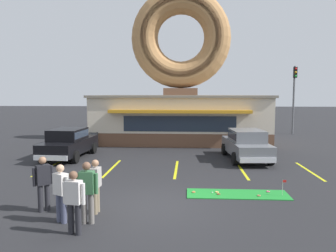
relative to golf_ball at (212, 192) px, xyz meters
name	(u,v)px	position (x,y,z in m)	size (l,w,h in m)	color
ground_plane	(152,206)	(-1.95, -1.33, -0.05)	(160.00, 160.00, 0.00)	#232326
donut_shop_building	(181,90)	(-1.41, 12.62, 3.69)	(12.30, 6.75, 10.96)	brown
putting_mat	(237,194)	(0.86, -0.03, -0.04)	(3.48, 1.10, 0.03)	#1E842D
mini_donut_near_left	(268,192)	(1.97, 0.25, 0.00)	(0.13, 0.13, 0.04)	#D8667F
mini_donut_near_right	(219,194)	(0.21, -0.15, 0.00)	(0.13, 0.13, 0.04)	brown
mini_donut_mid_left	(194,192)	(-0.64, 0.03, 0.00)	(0.13, 0.13, 0.04)	#D17F47
mini_donut_mid_centre	(259,195)	(1.55, -0.23, 0.00)	(0.13, 0.13, 0.04)	#A5724C
mini_donut_mid_right	(217,192)	(0.17, 0.07, 0.00)	(0.13, 0.13, 0.04)	#E5C666
golf_ball	(212,192)	(0.00, 0.00, 0.00)	(0.04, 0.04, 0.04)	white
putting_flag_pin	(284,184)	(2.38, -0.14, 0.39)	(0.13, 0.01, 0.55)	silver
car_grey	(246,143)	(2.20, 6.05, 0.82)	(2.24, 4.68, 1.60)	slate
car_black	(69,142)	(-7.30, 5.99, 0.82)	(2.12, 4.63, 1.60)	black
pedestrian_blue_sweater_man	(87,190)	(-3.52, -2.82, 0.88)	(0.60, 0.25, 1.68)	slate
pedestrian_hooded_kid	(74,200)	(-3.63, -3.51, 0.83)	(0.59, 0.30, 1.60)	#232328
pedestrian_leather_jacket_man	(43,181)	(-5.09, -1.99, 0.86)	(0.48, 0.43, 1.64)	#232328
pedestrian_clipboard_woman	(61,191)	(-4.25, -2.79, 0.83)	(0.52, 0.40, 1.59)	#474C66
pedestrian_crossing_woman	(96,184)	(-3.52, -2.03, 0.82)	(0.26, 0.59, 1.58)	#7F7056
trash_bin	(94,139)	(-6.99, 9.66, 0.45)	(0.57, 0.57, 0.97)	#51565B
traffic_light_pole	(294,91)	(8.11, 17.36, 3.66)	(0.28, 0.47, 5.80)	#595B60
parking_stripe_far_left	(50,167)	(-7.39, 3.67, -0.05)	(0.12, 3.60, 0.01)	yellow
parking_stripe_left	(112,168)	(-4.39, 3.67, -0.05)	(0.12, 3.60, 0.01)	yellow
parking_stripe_mid_left	(176,169)	(-1.39, 3.67, -0.05)	(0.12, 3.60, 0.01)	yellow
parking_stripe_centre	(242,170)	(1.61, 3.67, -0.05)	(0.12, 3.60, 0.01)	yellow
parking_stripe_mid_right	(309,171)	(4.61, 3.67, -0.05)	(0.12, 3.60, 0.01)	yellow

